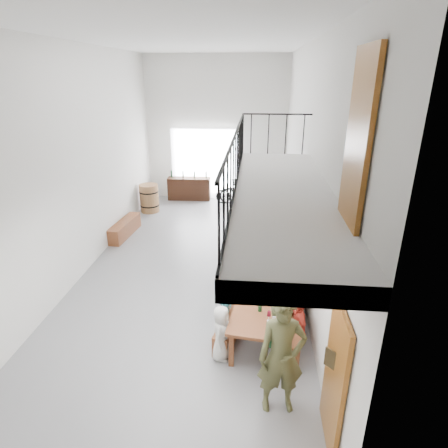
# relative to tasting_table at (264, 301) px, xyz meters

# --- Properties ---
(floor) EXTENTS (12.00, 12.00, 0.00)m
(floor) POSITION_rel_tasting_table_xyz_m (-1.83, 2.61, -0.71)
(floor) COLOR gray
(floor) RESTS_ON ground
(room_walls) EXTENTS (12.00, 12.00, 12.00)m
(room_walls) POSITION_rel_tasting_table_xyz_m (-1.83, 2.61, 2.85)
(room_walls) COLOR white
(room_walls) RESTS_ON ground
(gateway_portal) EXTENTS (2.80, 0.08, 2.80)m
(gateway_portal) POSITION_rel_tasting_table_xyz_m (-2.23, 8.55, 0.69)
(gateway_portal) COLOR white
(gateway_portal) RESTS_ON ground
(right_wall_decor) EXTENTS (0.07, 8.28, 5.07)m
(right_wall_decor) POSITION_rel_tasting_table_xyz_m (0.87, 0.74, 1.04)
(right_wall_decor) COLOR brown
(right_wall_decor) RESTS_ON ground
(balcony) EXTENTS (1.52, 5.62, 4.00)m
(balcony) POSITION_rel_tasting_table_xyz_m (0.15, -0.52, 2.26)
(balcony) COLOR silver
(balcony) RESTS_ON ground
(tasting_table) EXTENTS (1.35, 2.61, 0.79)m
(tasting_table) POSITION_rel_tasting_table_xyz_m (0.00, 0.00, 0.00)
(tasting_table) COLOR brown
(tasting_table) RESTS_ON ground
(bench_inner) EXTENTS (0.69, 1.84, 0.42)m
(bench_inner) POSITION_rel_tasting_table_xyz_m (-0.59, 0.01, -0.50)
(bench_inner) COLOR brown
(bench_inner) RESTS_ON ground
(bench_wall) EXTENTS (0.64, 2.29, 0.52)m
(bench_wall) POSITION_rel_tasting_table_xyz_m (0.62, 0.02, -0.45)
(bench_wall) COLOR brown
(bench_wall) RESTS_ON ground
(tableware) EXTENTS (0.39, 1.91, 0.35)m
(tableware) POSITION_rel_tasting_table_xyz_m (0.05, -0.09, 0.23)
(tableware) COLOR black
(tableware) RESTS_ON tasting_table
(side_bench) EXTENTS (0.54, 1.74, 0.48)m
(side_bench) POSITION_rel_tasting_table_xyz_m (-4.33, 4.42, -0.46)
(side_bench) COLOR brown
(side_bench) RESTS_ON ground
(oak_barrel) EXTENTS (0.70, 0.70, 1.03)m
(oak_barrel) POSITION_rel_tasting_table_xyz_m (-4.14, 6.68, -0.19)
(oak_barrel) COLOR olive
(oak_barrel) RESTS_ON ground
(serving_counter) EXTENTS (1.72, 0.52, 0.90)m
(serving_counter) POSITION_rel_tasting_table_xyz_m (-2.92, 8.26, -0.26)
(serving_counter) COLOR black
(serving_counter) RESTS_ON ground
(counter_bottles) EXTENTS (1.46, 0.11, 0.28)m
(counter_bottles) POSITION_rel_tasting_table_xyz_m (-2.92, 8.27, 0.33)
(counter_bottles) COLOR black
(counter_bottles) RESTS_ON serving_counter
(guest_left_a) EXTENTS (0.44, 0.58, 1.06)m
(guest_left_a) POSITION_rel_tasting_table_xyz_m (-0.76, -0.82, -0.17)
(guest_left_a) COLOR silver
(guest_left_a) RESTS_ON ground
(guest_left_b) EXTENTS (0.38, 0.46, 1.07)m
(guest_left_b) POSITION_rel_tasting_table_xyz_m (-0.76, -0.08, -0.17)
(guest_left_b) COLOR teal
(guest_left_b) RESTS_ON ground
(guest_left_c) EXTENTS (0.58, 0.69, 1.25)m
(guest_left_c) POSITION_rel_tasting_table_xyz_m (-0.73, 0.46, -0.08)
(guest_left_c) COLOR silver
(guest_left_c) RESTS_ON ground
(guest_left_d) EXTENTS (0.51, 0.83, 1.24)m
(guest_left_d) POSITION_rel_tasting_table_xyz_m (-0.72, 0.90, -0.08)
(guest_left_d) COLOR teal
(guest_left_d) RESTS_ON ground
(guest_right_a) EXTENTS (0.42, 0.67, 1.05)m
(guest_right_a) POSITION_rel_tasting_table_xyz_m (0.60, -0.49, -0.18)
(guest_right_a) COLOR red
(guest_right_a) RESTS_ON ground
(guest_right_b) EXTENTS (0.73, 1.25, 1.28)m
(guest_right_b) POSITION_rel_tasting_table_xyz_m (0.59, 0.14, -0.07)
(guest_right_b) COLOR black
(guest_right_b) RESTS_ON ground
(guest_right_c) EXTENTS (0.56, 0.69, 1.21)m
(guest_right_c) POSITION_rel_tasting_table_xyz_m (0.62, 0.70, -0.10)
(guest_right_c) COLOR silver
(guest_right_c) RESTS_ON ground
(host_standing) EXTENTS (0.76, 0.56, 1.93)m
(host_standing) POSITION_rel_tasting_table_xyz_m (0.21, -1.82, 0.26)
(host_standing) COLOR #494A29
(host_standing) RESTS_ON ground
(potted_plant) EXTENTS (0.47, 0.44, 0.41)m
(potted_plant) POSITION_rel_tasting_table_xyz_m (0.62, 3.47, -0.50)
(potted_plant) COLOR #18471D
(potted_plant) RESTS_ON ground
(bicycle_near) EXTENTS (1.77, 0.73, 0.91)m
(bicycle_near) POSITION_rel_tasting_table_xyz_m (-0.93, 7.78, -0.25)
(bicycle_near) COLOR black
(bicycle_near) RESTS_ON ground
(bicycle_far) EXTENTS (1.71, 0.53, 1.02)m
(bicycle_far) POSITION_rel_tasting_table_xyz_m (-0.79, 7.75, -0.20)
(bicycle_far) COLOR black
(bicycle_far) RESTS_ON ground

